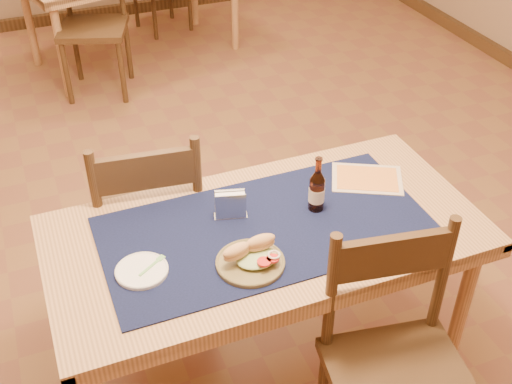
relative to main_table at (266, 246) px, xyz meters
name	(u,v)px	position (x,y,z in m)	size (l,w,h in m)	color
main_table	(266,246)	(0.00, 0.00, 0.00)	(1.60, 0.80, 0.75)	tan
placemat	(266,228)	(0.00, 0.00, 0.09)	(1.20, 0.60, 0.01)	#10153D
baseboard	(207,241)	(0.00, 0.80, -0.62)	(6.00, 7.00, 0.10)	#432D18
chair_main_far	(149,218)	(-0.34, 0.51, -0.15)	(0.51, 0.51, 0.99)	#432D18
chair_main_near	(397,367)	(0.24, -0.57, -0.15)	(0.53, 0.53, 1.00)	#432D18
chair_back_near	(94,22)	(-0.15, 2.85, -0.15)	(0.58, 0.58, 0.99)	#432D18
sandwich_plate	(252,258)	(-0.12, -0.16, 0.11)	(0.24, 0.24, 0.09)	brown
side_plate	(142,270)	(-0.48, -0.06, 0.10)	(0.18, 0.18, 0.02)	white
fork	(154,264)	(-0.44, -0.05, 0.10)	(0.11, 0.08, 0.00)	#77C56C
beer_bottle	(317,190)	(0.22, 0.04, 0.17)	(0.06, 0.06, 0.23)	#4B1E0D
napkin_holder	(230,205)	(-0.10, 0.11, 0.14)	(0.13, 0.08, 0.11)	silver
menu_card	(367,179)	(0.50, 0.13, 0.09)	(0.35, 0.31, 0.01)	beige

